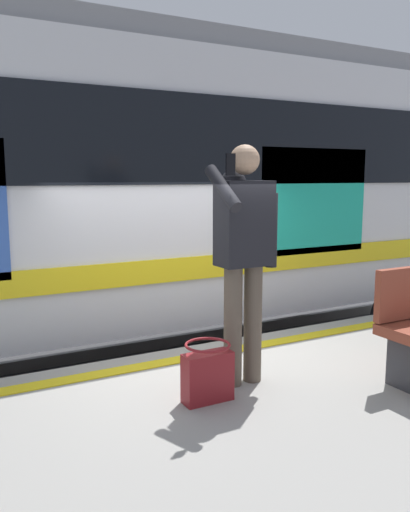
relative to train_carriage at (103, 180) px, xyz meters
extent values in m
plane|color=#3D3D3F|center=(-0.21, 2.00, -2.51)|extent=(25.08, 25.08, 0.00)
cube|color=yellow|center=(-0.21, 2.30, -1.54)|extent=(16.39, 0.16, 0.01)
cube|color=slate|center=(-0.21, 0.71, -2.43)|extent=(21.74, 0.08, 0.16)
cube|color=slate|center=(-0.21, -0.72, -2.43)|extent=(21.74, 0.08, 0.16)
cube|color=silver|center=(0.00, -0.01, -0.10)|extent=(11.87, 2.91, 2.92)
cube|color=gray|center=(0.00, -0.01, 1.48)|extent=(11.63, 2.68, 0.24)
cube|color=black|center=(0.00, 1.47, 0.41)|extent=(11.27, 0.03, 0.90)
cube|color=yellow|center=(0.00, 1.47, -0.91)|extent=(11.27, 0.03, 0.24)
cube|color=#19A58C|center=(-2.08, 1.47, -0.25)|extent=(1.52, 0.02, 1.22)
cylinder|color=black|center=(-3.86, 1.16, -1.93)|extent=(0.84, 0.12, 0.84)
cylinder|color=black|center=(-3.86, -1.17, -1.93)|extent=(0.84, 0.12, 0.84)
cylinder|color=brown|center=(-0.22, 2.98, -1.08)|extent=(0.14, 0.14, 0.92)
cylinder|color=brown|center=(-0.04, 2.98, -1.08)|extent=(0.14, 0.14, 0.92)
cube|color=black|center=(-0.13, 2.98, -0.31)|extent=(0.40, 0.24, 0.63)
sphere|color=black|center=(-0.13, 2.82, -0.01)|extent=(0.20, 0.20, 0.20)
sphere|color=tan|center=(-0.13, 2.98, 0.16)|extent=(0.22, 0.22, 0.22)
cylinder|color=black|center=(-0.38, 2.98, -0.37)|extent=(0.09, 0.09, 0.57)
cylinder|color=black|center=(0.10, 3.06, -0.04)|extent=(0.09, 0.42, 0.33)
cube|color=black|center=(0.10, 3.16, 0.12)|extent=(0.07, 0.02, 0.15)
cube|color=maroon|center=(0.27, 3.16, -1.37)|extent=(0.36, 0.15, 0.36)
torus|color=maroon|center=(0.27, 3.16, -1.13)|extent=(0.33, 0.33, 0.02)
cube|color=#333338|center=(-1.12, 3.73, -1.32)|extent=(0.06, 0.40, 0.45)
camera|label=1|loc=(1.97, 6.27, 0.04)|focal=36.86mm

